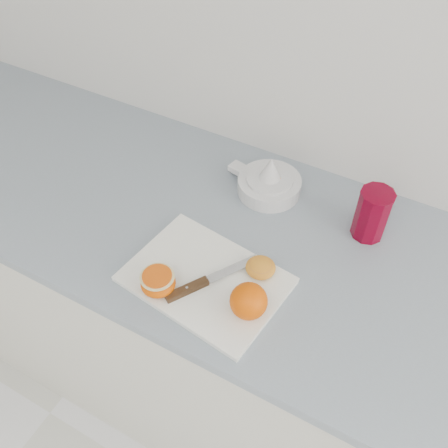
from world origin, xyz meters
name	(u,v)px	position (x,y,z in m)	size (l,w,h in m)	color
counter	(268,347)	(-0.24, 1.70, 0.45)	(2.60, 0.64, 0.89)	silver
cutting_board	(205,279)	(-0.35, 1.54, 0.90)	(0.32, 0.23, 0.01)	white
whole_orange	(249,301)	(-0.23, 1.51, 0.94)	(0.07, 0.07, 0.07)	#F15301
half_orange	(158,282)	(-0.42, 1.47, 0.92)	(0.07, 0.07, 0.04)	#F15301
squeezed_shell	(261,267)	(-0.25, 1.61, 0.92)	(0.06, 0.06, 0.03)	orange
paring_knife	(195,286)	(-0.35, 1.51, 0.91)	(0.13, 0.20, 0.01)	#402B18
citrus_juicer	(269,182)	(-0.35, 1.86, 0.92)	(0.20, 0.16, 0.11)	white
red_tumbler	(372,216)	(-0.09, 1.84, 0.95)	(0.08, 0.08, 0.13)	maroon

